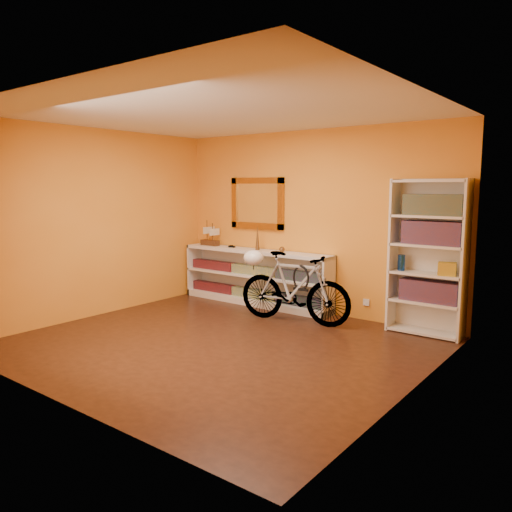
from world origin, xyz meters
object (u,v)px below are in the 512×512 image
Objects in this scene: console_unit at (255,277)px; bookcase at (427,258)px; helmet at (254,258)px; bicycle at (294,288)px.

bookcase is at bearing 0.55° from console_unit.
bookcase is 6.67× the size of helmet.
bicycle reaches higher than helmet.
helmet is (-0.61, -0.10, 0.36)m from bicycle.
bookcase is at bearing 16.35° from helmet.
helmet is at bearing -163.65° from bookcase.
bicycle is at bearing -160.88° from bookcase.
helmet is at bearing -54.35° from console_unit.
bookcase is at bearing -79.78° from bicycle.
console_unit is 1.37× the size of bookcase.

